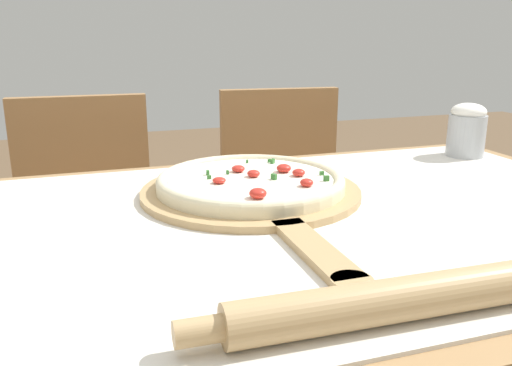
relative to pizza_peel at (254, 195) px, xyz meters
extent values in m
cube|color=#A87F51|center=(0.04, -0.11, -0.03)|extent=(1.28, 0.82, 0.03)
cylinder|color=#A87F51|center=(0.62, 0.24, -0.41)|extent=(0.06, 0.06, 0.74)
cube|color=silver|center=(0.04, -0.11, -0.01)|extent=(1.20, 0.74, 0.00)
cylinder|color=tan|center=(0.00, 0.02, 0.00)|extent=(0.39, 0.39, 0.01)
cube|color=tan|center=(0.00, -0.25, 0.00)|extent=(0.04, 0.21, 0.01)
cylinder|color=tan|center=(0.00, -0.35, 0.00)|extent=(0.05, 0.05, 0.01)
cylinder|color=beige|center=(0.00, 0.02, 0.01)|extent=(0.33, 0.33, 0.02)
torus|color=beige|center=(0.00, 0.02, 0.02)|extent=(0.33, 0.33, 0.02)
cylinder|color=white|center=(0.00, 0.02, 0.02)|extent=(0.29, 0.29, 0.00)
ellipsoid|color=red|center=(-0.01, 0.07, 0.03)|extent=(0.02, 0.02, 0.01)
ellipsoid|color=red|center=(-0.06, 0.01, 0.03)|extent=(0.02, 0.02, 0.01)
ellipsoid|color=red|center=(0.01, 0.03, 0.03)|extent=(0.02, 0.02, 0.01)
ellipsoid|color=red|center=(-0.03, -0.09, 0.03)|extent=(0.03, 0.03, 0.02)
ellipsoid|color=red|center=(0.08, 0.01, 0.03)|extent=(0.02, 0.02, 0.01)
ellipsoid|color=red|center=(0.07, -0.06, 0.03)|extent=(0.02, 0.02, 0.01)
ellipsoid|color=red|center=(0.07, 0.04, 0.03)|extent=(0.03, 0.03, 0.01)
cube|color=#387533|center=(0.13, 0.00, 0.03)|extent=(0.01, 0.00, 0.01)
cube|color=#387533|center=(-0.07, 0.04, 0.03)|extent=(0.01, 0.00, 0.01)
cube|color=#387533|center=(0.07, 0.11, 0.03)|extent=(0.01, 0.01, 0.01)
cube|color=#387533|center=(0.12, -0.04, 0.03)|extent=(0.01, 0.01, 0.01)
cube|color=#387533|center=(0.07, 0.12, 0.03)|extent=(0.01, 0.01, 0.01)
cube|color=#387533|center=(-0.03, 0.06, 0.03)|extent=(0.00, 0.01, 0.01)
cube|color=#387533|center=(0.03, 0.13, 0.03)|extent=(0.01, 0.01, 0.01)
cube|color=#387533|center=(0.03, 0.00, 0.03)|extent=(0.01, 0.01, 0.01)
cube|color=#387533|center=(-0.07, 0.07, 0.03)|extent=(0.01, 0.01, 0.01)
cylinder|color=tan|center=(0.02, -0.43, 0.02)|extent=(0.37, 0.05, 0.05)
cylinder|color=tan|center=(-0.19, -0.43, 0.02)|extent=(0.05, 0.03, 0.03)
cube|color=#A37547|center=(-0.28, 0.58, -0.36)|extent=(0.41, 0.41, 0.02)
cube|color=#A37547|center=(-0.28, 0.76, -0.13)|extent=(0.38, 0.05, 0.44)
cylinder|color=#A37547|center=(-0.13, 0.42, -0.57)|extent=(0.04, 0.04, 0.41)
cylinder|color=#A37547|center=(-0.44, 0.75, -0.57)|extent=(0.04, 0.04, 0.41)
cylinder|color=#A37547|center=(-0.12, 0.74, -0.57)|extent=(0.04, 0.04, 0.41)
cube|color=#A37547|center=(0.31, 0.58, -0.36)|extent=(0.44, 0.44, 0.02)
cube|color=#A37547|center=(0.33, 0.76, -0.13)|extent=(0.38, 0.08, 0.44)
cylinder|color=#A37547|center=(0.14, 0.44, -0.57)|extent=(0.04, 0.04, 0.41)
cylinder|color=#A37547|center=(0.46, 0.41, -0.57)|extent=(0.04, 0.04, 0.41)
cylinder|color=#A37547|center=(0.17, 0.76, -0.57)|extent=(0.04, 0.04, 0.41)
cylinder|color=#A37547|center=(0.49, 0.72, -0.57)|extent=(0.04, 0.04, 0.41)
cylinder|color=#B2B7BC|center=(0.56, 0.16, 0.04)|extent=(0.08, 0.08, 0.09)
ellipsoid|color=white|center=(0.56, 0.16, 0.10)|extent=(0.08, 0.08, 0.04)
camera|label=1|loc=(-0.28, -0.85, 0.28)|focal=38.00mm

